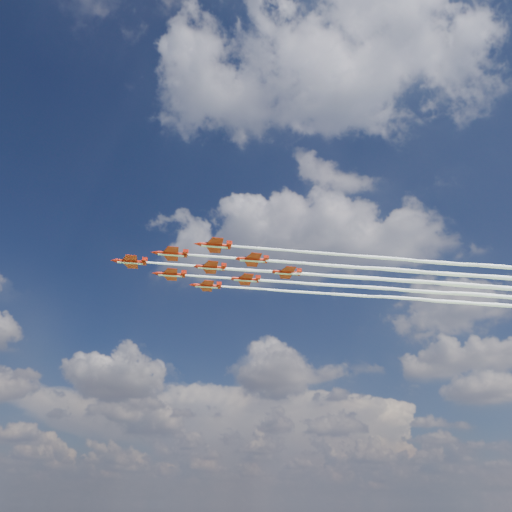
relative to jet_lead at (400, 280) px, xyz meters
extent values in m
cylinder|color=#BA1A0A|center=(-68.43, -30.65, 0.00)|extent=(6.77, 3.73, 0.96)
cone|color=#BA1A0A|center=(-72.42, -32.43, 0.00)|extent=(1.99, 1.59, 0.96)
cone|color=#BA1A0A|center=(-64.69, -28.97, 0.00)|extent=(1.55, 1.33, 0.87)
ellipsoid|color=black|center=(-70.03, -31.36, 0.39)|extent=(1.98, 1.47, 0.63)
cube|color=#BA1A0A|center=(-68.03, -30.47, -0.04)|extent=(5.83, 8.47, 0.12)
cube|color=#BA1A0A|center=(-65.24, -29.22, 0.00)|extent=(2.40, 3.37, 0.10)
cube|color=#BA1A0A|center=(-65.09, -29.15, 0.79)|extent=(1.33, 0.68, 1.57)
cube|color=white|center=(-68.43, -30.65, -0.44)|extent=(6.30, 3.39, 0.10)
cylinder|color=#BA1A0A|center=(-56.24, -32.23, 0.00)|extent=(6.77, 3.73, 0.96)
cone|color=#BA1A0A|center=(-60.23, -34.02, 0.00)|extent=(1.99, 1.59, 0.96)
cone|color=#BA1A0A|center=(-52.50, -30.56, 0.00)|extent=(1.55, 1.33, 0.87)
ellipsoid|color=black|center=(-57.84, -32.95, 0.39)|extent=(1.98, 1.47, 0.63)
cube|color=#BA1A0A|center=(-55.84, -32.06, -0.04)|extent=(5.83, 8.47, 0.12)
cube|color=#BA1A0A|center=(-53.05, -30.81, 0.00)|extent=(2.40, 3.37, 0.10)
cube|color=#BA1A0A|center=(-52.89, -30.73, 0.79)|extent=(1.33, 0.68, 1.57)
cube|color=white|center=(-56.24, -32.23, -0.44)|extent=(6.30, 3.39, 0.10)
cylinder|color=#BA1A0A|center=(-61.50, -20.49, 0.00)|extent=(6.77, 3.73, 0.96)
cone|color=#BA1A0A|center=(-65.48, -22.28, 0.00)|extent=(1.99, 1.59, 0.96)
cone|color=#BA1A0A|center=(-57.75, -18.82, 0.00)|extent=(1.55, 1.33, 0.87)
ellipsoid|color=black|center=(-63.09, -21.21, 0.39)|extent=(1.98, 1.47, 0.63)
cube|color=#BA1A0A|center=(-61.10, -20.31, -0.04)|extent=(5.83, 8.47, 0.12)
cube|color=#BA1A0A|center=(-58.31, -19.07, 0.00)|extent=(2.40, 3.37, 0.10)
cube|color=#BA1A0A|center=(-58.15, -18.99, 0.79)|extent=(1.33, 0.68, 1.57)
cube|color=white|center=(-61.50, -20.49, -0.44)|extent=(6.30, 3.39, 0.10)
cylinder|color=#BA1A0A|center=(-44.05, -33.82, 0.00)|extent=(6.77, 3.73, 0.96)
cone|color=#BA1A0A|center=(-48.04, -35.61, 0.00)|extent=(1.99, 1.59, 0.96)
cone|color=#BA1A0A|center=(-40.31, -32.14, 0.00)|extent=(1.55, 1.33, 0.87)
ellipsoid|color=black|center=(-45.65, -34.54, 0.39)|extent=(1.98, 1.47, 0.63)
cube|color=#BA1A0A|center=(-43.65, -33.64, -0.04)|extent=(5.83, 8.47, 0.12)
cube|color=#BA1A0A|center=(-40.86, -32.39, 0.00)|extent=(2.40, 3.37, 0.10)
cube|color=#BA1A0A|center=(-40.70, -32.32, 0.79)|extent=(1.33, 0.68, 1.57)
cube|color=white|center=(-44.05, -33.82, -0.44)|extent=(6.30, 3.39, 0.10)
cylinder|color=#BA1A0A|center=(-49.31, -22.08, 0.00)|extent=(6.77, 3.73, 0.96)
cone|color=#BA1A0A|center=(-53.29, -23.87, 0.00)|extent=(1.99, 1.59, 0.96)
cone|color=#BA1A0A|center=(-45.56, -20.40, 0.00)|extent=(1.55, 1.33, 0.87)
ellipsoid|color=black|center=(-50.90, -22.80, 0.39)|extent=(1.98, 1.47, 0.63)
cube|color=#BA1A0A|center=(-48.91, -21.90, -0.04)|extent=(5.83, 8.47, 0.12)
cube|color=#BA1A0A|center=(-46.12, -20.65, 0.00)|extent=(2.40, 3.37, 0.10)
cube|color=#BA1A0A|center=(-45.96, -20.58, 0.79)|extent=(1.33, 0.68, 1.57)
cube|color=white|center=(-49.31, -22.08, -0.44)|extent=(6.30, 3.39, 0.10)
cylinder|color=#BA1A0A|center=(-54.57, -10.34, 0.00)|extent=(6.77, 3.73, 0.96)
cone|color=#BA1A0A|center=(-58.55, -12.13, 0.00)|extent=(1.99, 1.59, 0.96)
cone|color=#BA1A0A|center=(-50.82, -8.66, 0.00)|extent=(1.55, 1.33, 0.87)
ellipsoid|color=black|center=(-56.16, -11.05, 0.39)|extent=(1.98, 1.47, 0.63)
cube|color=#BA1A0A|center=(-54.17, -10.16, -0.04)|extent=(5.83, 8.47, 0.12)
cube|color=#BA1A0A|center=(-51.38, -8.91, 0.00)|extent=(2.40, 3.37, 0.10)
cube|color=#BA1A0A|center=(-51.22, -8.84, 0.79)|extent=(1.33, 0.68, 1.57)
cube|color=white|center=(-54.57, -10.34, -0.44)|extent=(6.30, 3.39, 0.10)
cylinder|color=#BA1A0A|center=(-37.12, -23.67, 0.00)|extent=(6.77, 3.73, 0.96)
cone|color=#BA1A0A|center=(-41.10, -25.45, 0.00)|extent=(1.99, 1.59, 0.96)
cone|color=#BA1A0A|center=(-33.37, -21.99, 0.00)|extent=(1.55, 1.33, 0.87)
ellipsoid|color=black|center=(-38.71, -24.38, 0.39)|extent=(1.98, 1.47, 0.63)
cube|color=#BA1A0A|center=(-36.72, -23.49, -0.04)|extent=(5.83, 8.47, 0.12)
cube|color=#BA1A0A|center=(-33.93, -22.24, 0.00)|extent=(2.40, 3.37, 0.10)
cube|color=#BA1A0A|center=(-33.77, -22.17, 0.79)|extent=(1.33, 0.68, 1.57)
cube|color=white|center=(-37.12, -23.67, -0.44)|extent=(6.30, 3.39, 0.10)
cylinder|color=#BA1A0A|center=(-42.38, -11.93, 0.00)|extent=(6.77, 3.73, 0.96)
cone|color=#BA1A0A|center=(-46.36, -13.71, 0.00)|extent=(1.99, 1.59, 0.96)
cone|color=#BA1A0A|center=(-38.63, -10.25, 0.00)|extent=(1.55, 1.33, 0.87)
ellipsoid|color=black|center=(-43.97, -12.64, 0.39)|extent=(1.98, 1.47, 0.63)
cube|color=#BA1A0A|center=(-41.98, -11.75, -0.04)|extent=(5.83, 8.47, 0.12)
cube|color=#BA1A0A|center=(-39.19, -10.50, 0.00)|extent=(2.40, 3.37, 0.10)
cube|color=#BA1A0A|center=(-39.03, -10.43, 0.79)|extent=(1.33, 0.68, 1.57)
cube|color=white|center=(-42.38, -11.93, -0.44)|extent=(6.30, 3.39, 0.10)
cylinder|color=#BA1A0A|center=(-30.19, -13.52, 0.00)|extent=(6.77, 3.73, 0.96)
cone|color=#BA1A0A|center=(-34.17, -15.30, 0.00)|extent=(1.99, 1.59, 0.96)
cone|color=#BA1A0A|center=(-26.44, -11.84, 0.00)|extent=(1.55, 1.33, 0.87)
ellipsoid|color=black|center=(-31.78, -14.23, 0.39)|extent=(1.98, 1.47, 0.63)
cube|color=#BA1A0A|center=(-29.79, -13.34, -0.04)|extent=(5.83, 8.47, 0.12)
cube|color=#BA1A0A|center=(-27.00, -12.09, 0.00)|extent=(2.40, 3.37, 0.10)
cube|color=#BA1A0A|center=(-26.84, -12.02, 0.79)|extent=(1.33, 0.68, 1.57)
cube|color=white|center=(-30.19, -13.52, -0.44)|extent=(6.30, 3.39, 0.10)
camera|label=1|loc=(-6.70, -135.96, -57.00)|focal=35.00mm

